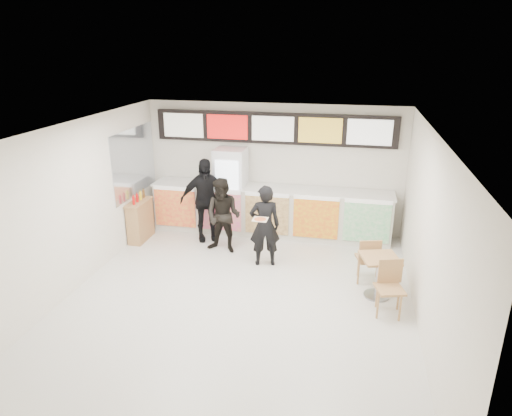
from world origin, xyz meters
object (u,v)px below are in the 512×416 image
(drinks_fridge, at_px, (231,191))
(condiment_ledge, at_px, (140,220))
(service_counter, at_px, (270,211))
(customer_main, at_px, (265,226))
(customer_left, at_px, (223,216))
(cafe_table, at_px, (379,269))
(customer_mid, at_px, (205,200))

(drinks_fridge, relative_size, condiment_ledge, 1.81)
(service_counter, bearing_deg, customer_main, -83.30)
(customer_left, relative_size, cafe_table, 1.00)
(condiment_ledge, bearing_deg, customer_left, -5.79)
(customer_mid, distance_m, condiment_ledge, 1.56)
(service_counter, relative_size, customer_mid, 2.92)
(customer_mid, relative_size, cafe_table, 1.17)
(customer_left, relative_size, condiment_ledge, 1.48)
(drinks_fridge, bearing_deg, customer_left, -82.96)
(customer_main, relative_size, customer_mid, 0.88)
(cafe_table, bearing_deg, customer_left, 142.55)
(service_counter, bearing_deg, customer_left, -124.55)
(drinks_fridge, relative_size, customer_main, 1.19)
(service_counter, bearing_deg, cafe_table, -45.10)
(customer_mid, bearing_deg, condiment_ledge, 165.98)
(customer_main, xyz_separation_m, customer_left, (-0.98, 0.42, -0.03))
(condiment_ledge, bearing_deg, customer_main, -11.78)
(drinks_fridge, height_order, condiment_ledge, drinks_fridge)
(cafe_table, distance_m, condiment_ledge, 5.41)
(service_counter, xyz_separation_m, customer_mid, (-1.37, -0.60, 0.38))
(customer_main, distance_m, customer_mid, 1.83)
(drinks_fridge, xyz_separation_m, customer_main, (1.12, -1.59, -0.16))
(customer_left, height_order, customer_mid, customer_mid)
(customer_mid, bearing_deg, cafe_table, -52.74)
(customer_left, bearing_deg, cafe_table, -13.09)
(service_counter, xyz_separation_m, drinks_fridge, (-0.93, 0.02, 0.43))
(service_counter, relative_size, condiment_ledge, 5.04)
(customer_left, distance_m, customer_mid, 0.81)
(condiment_ledge, bearing_deg, drinks_fridge, 26.98)
(service_counter, xyz_separation_m, customer_left, (-0.79, -1.15, 0.24))
(drinks_fridge, bearing_deg, customer_main, -54.79)
(customer_mid, distance_m, cafe_table, 4.18)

